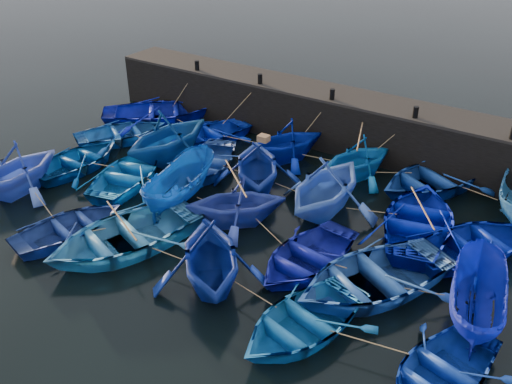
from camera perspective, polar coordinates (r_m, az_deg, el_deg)
The scene contains 35 objects.
ground at distance 21.04m, azimuth -4.84°, elevation -5.27°, with size 120.00×120.00×0.00m, color black.
quay_wall at distance 28.36m, azimuth 8.23°, elevation 7.09°, with size 26.00×2.50×2.50m, color black.
quay_top at distance 27.89m, azimuth 8.43°, elevation 9.58°, with size 26.00×2.50×0.12m, color black.
bollard_0 at distance 31.13m, azimuth -5.92°, elevation 12.49°, with size 0.24×0.24×0.50m, color black.
bollard_1 at distance 28.87m, azimuth 0.40°, elevation 11.25°, with size 0.24×0.24×0.50m, color black.
bollard_2 at distance 27.02m, azimuth 7.62°, elevation 9.66°, with size 0.24×0.24×0.50m, color black.
bollard_3 at distance 25.66m, azimuth 15.67°, elevation 7.70°, with size 0.24×0.24×0.50m, color black.
boat_0 at distance 31.27m, azimuth -9.76°, elevation 7.88°, with size 4.16×5.82×1.21m, color #06118D.
boat_1 at distance 28.69m, azimuth -4.76°, elevation 5.86°, with size 3.18×4.44×0.92m, color #0521C4.
boat_2 at distance 26.50m, azimuth 3.01°, elevation 5.16°, with size 3.36×3.89×2.05m, color #00168E.
boat_3 at distance 25.28m, azimuth 10.14°, elevation 3.39°, with size 3.29×3.82×2.01m, color blue.
boat_4 at distance 25.30m, azimuth 17.22°, elevation 1.32°, with size 3.79×5.30×1.10m, color navy.
boat_6 at distance 29.44m, azimuth -13.27°, elevation 5.81°, with size 3.27×4.57×0.95m, color #144C90.
boat_7 at distance 26.69m, azimuth -8.77°, elevation 5.62°, with size 4.17×4.84×2.55m, color navy.
boat_8 at distance 25.79m, azimuth -4.90°, elevation 3.00°, with size 3.26×4.56×0.95m, color #294FA3.
boat_9 at distance 23.95m, azimuth 0.14°, elevation 2.75°, with size 3.81×4.41×2.32m, color navy.
boat_10 at distance 22.30m, azimuth 7.07°, elevation 0.66°, with size 4.18×4.85×2.55m, color blue.
boat_11 at distance 22.12m, azimuth 16.07°, elevation -2.80°, with size 3.90×5.46×1.13m, color #0011A3.
boat_12 at distance 21.54m, azimuth 21.06°, elevation -4.89°, with size 3.50×4.89×1.02m, color #021792.
boat_13 at distance 27.14m, azimuth -17.36°, elevation 3.09°, with size 3.24×4.52×0.94m, color navy.
boat_14 at distance 25.29m, azimuth -12.60°, elevation 1.83°, with size 3.41×4.77×0.99m, color blue.
boat_15 at distance 23.25m, azimuth -7.68°, elevation 0.77°, with size 1.70×4.52×1.75m, color #0C428F.
boat_16 at distance 21.61m, azimuth -1.99°, elevation -0.97°, with size 3.29×3.82×2.01m, color #26399A.
boat_17 at distance 19.67m, azimuth 5.06°, elevation -6.40°, with size 3.26×4.56×0.95m, color navy.
boat_18 at distance 18.89m, azimuth 11.56°, elevation -8.29°, with size 4.08×5.70×1.18m, color #224F95.
boat_19 at distance 18.52m, azimuth 21.15°, elevation -9.90°, with size 1.63×4.33×1.68m, color #0C1AA0.
boat_20 at distance 25.70m, azimuth -23.03°, elevation 2.12°, with size 3.71×4.30×2.26m, color blue.
boat_21 at distance 22.22m, azimuth -18.11°, elevation -3.36°, with size 3.06×4.28×0.89m, color navy.
boat_22 at distance 20.97m, azimuth -13.13°, elevation -4.19°, with size 4.15×5.80×1.20m, color #327AC4.
boat_23 at distance 18.48m, azimuth -4.61°, elevation -6.37°, with size 3.86×4.47×2.35m, color navy.
boat_24 at distance 17.17m, azimuth 4.67°, elevation -12.69°, with size 3.32×4.64×0.96m, color #1565B7.
boat_25 at distance 16.56m, azimuth 18.00°, elevation -16.66°, with size 3.02×4.22×0.87m, color #10349A.
wooden_crate at distance 23.24m, azimuth 0.77°, elevation 5.40°, with size 0.44×0.38×0.26m, color brown.
mooring_ropes at distance 24.02m, azimuth 2.31°, elevation 2.04°, with size 18.39×12.19×2.10m.
loose_oars at distance 21.64m, azimuth 3.35°, elevation 0.91°, with size 10.78×11.65×0.94m.
Camera 1 is at (10.95, -13.33, 12.05)m, focal length 40.00 mm.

